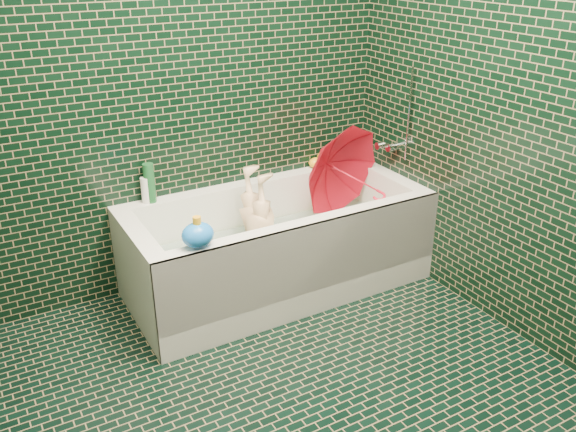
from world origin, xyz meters
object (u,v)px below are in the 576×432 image
umbrella (354,178)px  rubber_duck (317,161)px  bath_toy (198,234)px  bathtub (279,255)px  child (261,240)px

umbrella → rubber_duck: 0.35m
umbrella → bath_toy: 1.16m
bathtub → umbrella: (0.52, 0.01, 0.37)m
bathtub → child: bearing=154.3°
bathtub → umbrella: size_ratio=2.98×
rubber_duck → umbrella: bearing=-69.5°
umbrella → rubber_duck: (-0.05, 0.34, 0.01)m
bathtub → rubber_duck: rubber_duck is taller
bathtub → rubber_duck: bearing=36.8°
child → umbrella: bearing=87.6°
umbrella → bath_toy: bearing=-176.3°
bathtub → child: size_ratio=2.02×
bath_toy → child: bearing=33.2°
umbrella → bath_toy: size_ratio=3.60×
rubber_duck → bath_toy: 1.25m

